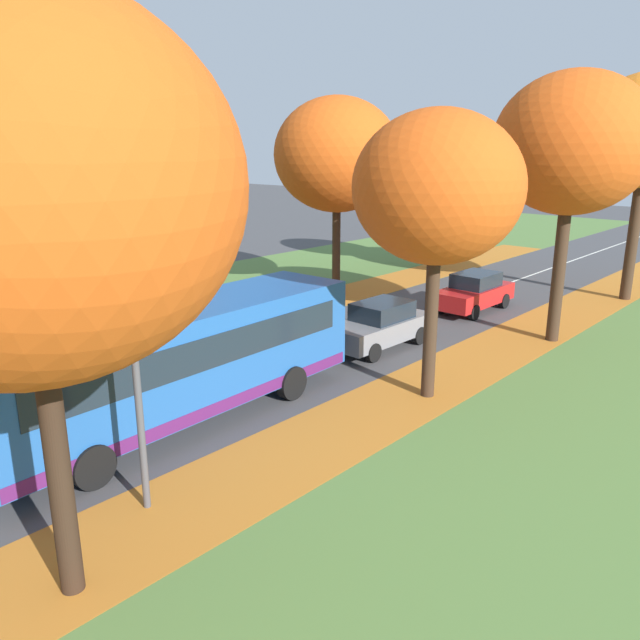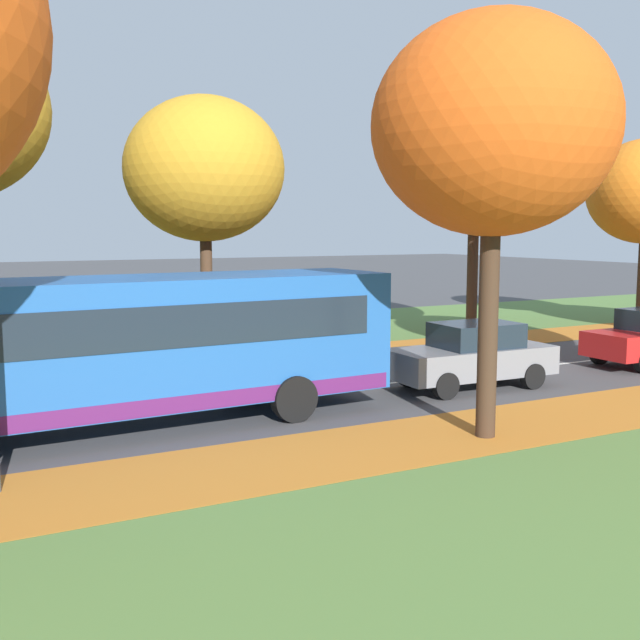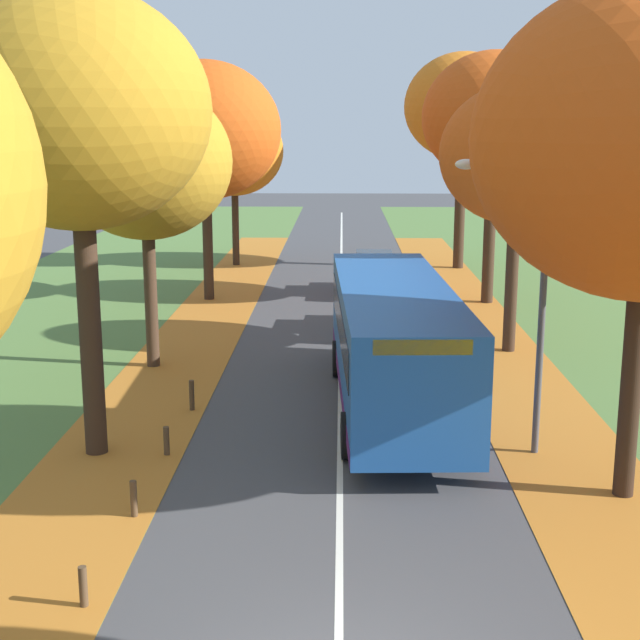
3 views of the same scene
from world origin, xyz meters
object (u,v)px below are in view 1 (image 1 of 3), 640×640
at_px(tree_right_mid, 437,189).
at_px(bus, 178,358).
at_px(streetlamp_right, 122,321).
at_px(car_grey_lead, 380,325).
at_px(tree_left_far, 337,155).
at_px(car_red_following, 474,292).
at_px(tree_left_distant, 439,172).
at_px(tree_right_near, 23,187).
at_px(bollard_fifth, 81,367).
at_px(tree_right_far, 572,145).
at_px(tree_left_mid, 148,182).

distance_m(tree_right_mid, bus, 7.92).
height_order(streetlamp_right, car_grey_lead, streetlamp_right).
height_order(tree_left_far, car_red_following, tree_left_far).
bearing_deg(car_grey_lead, tree_left_distant, 114.86).
xyz_separation_m(tree_left_distant, tree_right_near, (10.22, -27.13, 0.91)).
distance_m(tree_left_distant, bollard_fifth, 23.03).
height_order(tree_right_mid, car_grey_lead, tree_right_mid).
xyz_separation_m(tree_left_far, tree_right_far, (10.65, -0.37, 0.46)).
xyz_separation_m(tree_left_distant, car_grey_lead, (6.45, -13.92, -4.59)).
bearing_deg(tree_left_distant, tree_left_mid, -90.50).
relative_size(tree_left_distant, car_grey_lead, 1.77).
bearing_deg(tree_right_near, tree_right_far, 88.77).
relative_size(tree_right_far, bus, 0.88).
relative_size(tree_left_mid, tree_right_mid, 0.99).
xyz_separation_m(tree_right_near, tree_right_far, (0.39, 18.07, 0.54)).
bearing_deg(bus, tree_left_far, 115.18).
distance_m(tree_left_mid, car_grey_lead, 9.37).
relative_size(tree_right_near, car_grey_lead, 2.13).
bearing_deg(tree_left_mid, car_grey_lead, 34.61).
bearing_deg(car_grey_lead, bollard_fifth, -119.88).
height_order(bollard_fifth, car_red_following, car_red_following).
height_order(tree_left_mid, car_red_following, tree_left_mid).
bearing_deg(tree_right_far, tree_left_mid, -138.82).
bearing_deg(car_red_following, tree_right_far, -24.19).
bearing_deg(tree_left_far, streetlamp_right, -61.73).
bearing_deg(tree_right_near, tree_right_mid, 90.79).
distance_m(bollard_fifth, bus, 4.93).
height_order(tree_left_distant, bus, tree_left_distant).
xyz_separation_m(streetlamp_right, car_grey_lead, (-2.29, 11.09, -2.92)).
bearing_deg(tree_right_mid, bus, -123.70).
bearing_deg(car_grey_lead, tree_right_near, -74.06).
height_order(tree_left_far, car_grey_lead, tree_left_far).
distance_m(tree_right_near, bus, 7.82).
bearing_deg(tree_left_distant, tree_right_near, -69.35).
height_order(tree_right_mid, bus, tree_right_mid).
bearing_deg(bus, tree_left_distant, 105.87).
distance_m(tree_left_mid, tree_right_far, 14.37).
height_order(tree_left_far, streetlamp_right, tree_left_far).
height_order(tree_left_far, tree_right_mid, tree_left_far).
relative_size(tree_right_near, tree_right_mid, 1.16).
height_order(tree_right_near, tree_right_mid, tree_right_near).
relative_size(streetlamp_right, car_grey_lead, 1.41).
xyz_separation_m(tree_right_mid, bus, (-3.77, -5.66, -4.05)).
relative_size(tree_left_mid, car_grey_lead, 1.82).
xyz_separation_m(tree_right_mid, tree_right_far, (0.53, 7.46, 1.10)).
distance_m(tree_left_far, tree_left_distant, 8.75).
distance_m(bollard_fifth, car_grey_lead, 9.81).
bearing_deg(tree_left_mid, tree_left_distant, 89.50).
bearing_deg(streetlamp_right, tree_left_far, 118.27).
bearing_deg(tree_right_far, bollard_fifth, -124.10).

